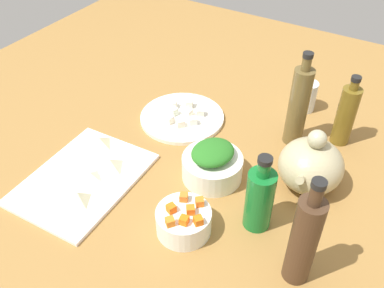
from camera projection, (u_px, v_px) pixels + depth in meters
The scene contains 31 objects.
tabletop at pixel (192, 162), 115.19cm from camera, with size 190.00×190.00×3.00cm, color olive.
cutting_board at pixel (83, 179), 107.45cm from camera, with size 33.42×24.57×1.00cm, color white.
plate_tofu at pixel (182, 117), 127.44cm from camera, with size 25.13×25.13×1.20cm, color white.
bowl_greens at pixel (212, 167), 106.85cm from camera, with size 15.32×15.32×6.33cm, color white.
bowl_carrots at pixel (184, 221), 93.80cm from camera, with size 12.38×12.38×5.88cm, color white.
teapot at pixel (311, 165), 102.27cm from camera, with size 17.52×15.69×17.02cm.
bottle_0 at pixel (346, 115), 114.06cm from camera, with size 5.14×5.14×20.92cm.
bottle_1 at pixel (298, 106), 112.44cm from camera, with size 5.34×5.34×27.42cm.
bottle_2 at pixel (260, 198), 91.90cm from camera, with size 6.27×6.27×20.01cm.
bottle_3 at pixel (304, 240), 79.56cm from camera, with size 5.39×5.39×26.88cm.
drinking_glass_0 at pixel (306, 96), 128.91cm from camera, with size 6.13×6.13×9.35cm, color white.
carrot_cube_0 at pixel (171, 208), 91.64cm from camera, with size 1.80×1.80×1.80cm, color orange.
carrot_cube_1 at pixel (198, 221), 89.03cm from camera, with size 1.80×1.80×1.80cm, color orange.
carrot_cube_2 at pixel (184, 220), 89.08cm from camera, with size 1.80×1.80×1.80cm, color orange.
carrot_cube_3 at pixel (191, 210), 91.29cm from camera, with size 1.80×1.80×1.80cm, color orange.
carrot_cube_4 at pixel (184, 197), 94.15cm from camera, with size 1.80×1.80×1.80cm, color orange.
carrot_cube_5 at pixel (200, 202), 93.06cm from camera, with size 1.80×1.80×1.80cm, color orange.
carrot_cube_6 at pixel (170, 222), 88.78cm from camera, with size 1.80×1.80×1.80cm, color orange.
chopped_greens_mound at pixel (213, 152), 103.62cm from camera, with size 11.44×9.82×3.73cm, color #276E21.
tofu_cube_0 at pixel (169, 119), 123.77cm from camera, with size 2.20×2.20×2.20cm, color silver.
tofu_cube_1 at pixel (173, 104), 129.79cm from camera, with size 2.20×2.20×2.20cm, color silver.
tofu_cube_2 at pixel (188, 113), 126.43cm from camera, with size 2.20×2.20×2.20cm, color white.
tofu_cube_3 at pixel (180, 123), 122.41cm from camera, with size 2.20×2.20×2.20cm, color #FBE8CF.
tofu_cube_4 at pixel (189, 104), 129.96cm from camera, with size 2.20×2.20×2.20cm, color #F2E7CA.
tofu_cube_5 at pixel (193, 121), 123.29cm from camera, with size 2.20×2.20×2.20cm, color white.
tofu_cube_6 at pixel (173, 111), 126.93cm from camera, with size 2.20×2.20×2.20cm, color white.
tofu_cube_7 at pixel (200, 112), 126.60cm from camera, with size 2.20×2.20×2.20cm, color white.
dumpling_0 at pixel (99, 141), 116.16cm from camera, with size 5.53×5.43×2.60cm, color beige.
dumpling_1 at pixel (78, 196), 100.22cm from camera, with size 5.43×4.84×2.81cm, color beige.
dumpling_2 at pixel (110, 163), 109.00cm from camera, with size 5.90×5.78×2.89cm, color beige.
dumpling_3 at pixel (91, 176), 106.17cm from camera, with size 4.92×4.79×2.01cm, color beige.
Camera 1 is at (72.95, 43.74, 79.34)cm, focal length 39.63 mm.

